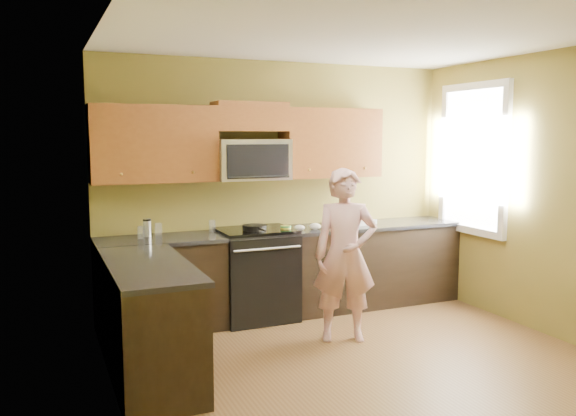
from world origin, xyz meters
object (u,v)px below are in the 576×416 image
woman (345,255)px  frying_pan (255,230)px  microwave (251,180)px  butter_tub (286,232)px  travel_mug (147,236)px  stove (256,274)px

woman → frying_pan: woman is taller
microwave → butter_tub: size_ratio=6.88×
woman → travel_mug: size_ratio=9.22×
woman → travel_mug: woman is taller
microwave → woman: size_ratio=0.47×
microwave → woman: microwave is taller
stove → butter_tub: (0.29, -0.11, 0.45)m
woman → frying_pan: (-0.58, 0.86, 0.14)m
stove → travel_mug: (-1.08, 0.15, 0.44)m
microwave → butter_tub: microwave is taller
stove → woman: size_ratio=0.59×
stove → frying_pan: (-0.04, -0.07, 0.47)m
microwave → frying_pan: (-0.04, -0.19, -0.50)m
frying_pan → butter_tub: (0.33, -0.04, -0.03)m
woman → travel_mug: bearing=167.6°
travel_mug → stove: bearing=-7.9°
woman → stove: bearing=141.4°
stove → butter_tub: size_ratio=8.61×
travel_mug → woman: bearing=-33.7°
stove → frying_pan: frying_pan is taller
stove → frying_pan: bearing=-119.7°
frying_pan → butter_tub: frying_pan is taller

